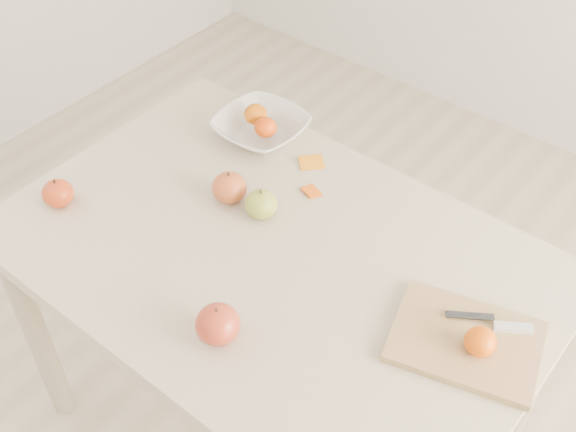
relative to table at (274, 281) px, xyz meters
The scene contains 14 objects.
ground 0.65m from the table, ahead, with size 3.50×3.50×0.00m, color #C6B293.
table is the anchor object (origin of this frame).
cutting_board 0.46m from the table, ahead, with size 0.28×0.21×0.02m, color tan.
board_tangerine 0.50m from the table, ahead, with size 0.06×0.06×0.05m, color #E14C07.
fruit_bowl 0.43m from the table, 134.31° to the left, with size 0.23×0.23×0.06m, color silver.
bowl_tangerine_near 0.46m from the table, 135.75° to the left, with size 0.06×0.06×0.05m, color #CE6007.
bowl_tangerine_far 0.41m from the table, 132.65° to the left, with size 0.06×0.06×0.05m, color #E94208.
orange_peel_a 0.33m from the table, 112.08° to the left, with size 0.06×0.04×0.00m, color orange.
orange_peel_b 0.23m from the table, 104.51° to the left, with size 0.04×0.04×0.00m, color #E85A10.
paring_knife 0.52m from the table, 12.97° to the left, with size 0.16×0.09×0.01m.
apple_green 0.18m from the table, 143.37° to the left, with size 0.08×0.08×0.07m, color olive.
apple_red_a 0.24m from the table, 160.76° to the left, with size 0.08×0.08×0.07m, color maroon.
apple_red_e 0.29m from the table, 75.45° to the right, with size 0.09×0.09×0.08m, color maroon.
apple_red_d 0.54m from the table, 158.10° to the right, with size 0.07×0.07×0.07m, color maroon.
Camera 1 is at (0.70, -0.82, 1.90)m, focal length 45.00 mm.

